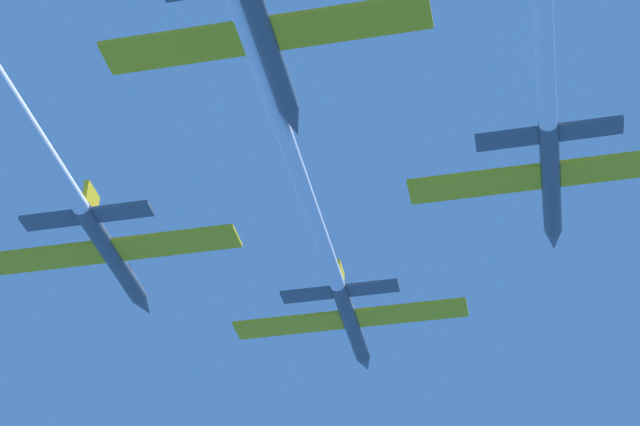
% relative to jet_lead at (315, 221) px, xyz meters
% --- Properties ---
extents(jet_lead, '(20.96, 59.99, 3.47)m').
position_rel_jet_lead_xyz_m(jet_lead, '(0.00, 0.00, 0.00)').
color(jet_lead, '#4C5660').
extents(jet_left_wing, '(20.96, 63.57, 3.47)m').
position_rel_jet_lead_xyz_m(jet_left_wing, '(-16.31, -18.14, -1.41)').
color(jet_left_wing, '#4C5660').
extents(jet_right_wing, '(20.96, 63.09, 3.47)m').
position_rel_jet_lead_xyz_m(jet_right_wing, '(18.18, -18.97, -0.04)').
color(jet_right_wing, '#4C5660').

